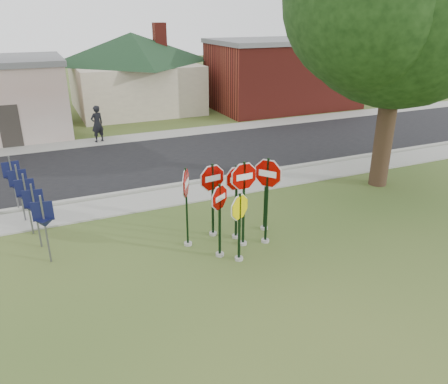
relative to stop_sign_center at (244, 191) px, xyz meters
name	(u,v)px	position (x,y,z in m)	size (l,w,h in m)	color
ground	(252,267)	(-0.33, -1.22, -1.72)	(120.00, 120.00, 0.00)	#2F4D1D
sidewalk_near	(186,195)	(-0.33, 4.28, -1.69)	(60.00, 1.60, 0.06)	gray
road	(154,161)	(-0.33, 8.78, -1.70)	(60.00, 7.00, 0.04)	black
sidewalk_far	(133,138)	(-0.33, 13.08, -1.69)	(60.00, 1.60, 0.06)	gray
curb	(177,185)	(-0.33, 5.28, -1.65)	(60.00, 0.20, 0.14)	gray
stop_sign_center	(244,191)	(0.00, 0.00, 0.00)	(1.11, 0.24, 2.72)	gray
stop_sign_yellow	(239,220)	(-0.49, -0.74, -0.48)	(0.88, 0.47, 2.11)	gray
stop_sign_left	(220,212)	(-0.89, -0.32, -0.34)	(0.82, 0.55, 2.29)	gray
stop_sign_right	(267,188)	(0.69, -0.13, 0.05)	(0.71, 0.92, 2.78)	gray
stop_sign_back_right	(236,193)	(-0.01, 0.47, -0.22)	(1.00, 0.24, 2.45)	gray
stop_sign_back_left	(213,190)	(-0.58, 0.93, -0.20)	(1.10, 0.24, 2.45)	gray
stop_sign_far_right	(266,188)	(1.06, 0.63, -0.31)	(0.48, 0.89, 2.32)	gray
stop_sign_far_left	(186,196)	(-1.51, 0.63, -0.12)	(0.58, 1.01, 2.56)	gray
route_sign_row	(27,198)	(-5.73, 3.28, -0.49)	(1.43, 4.63, 2.00)	#59595E
building_house	(132,56)	(1.68, 20.78, 1.93)	(11.60, 11.60, 6.20)	beige
building_brick	(284,73)	(11.67, 17.28, 0.69)	(10.20, 6.20, 4.75)	maroon
bg_tree_right	(337,22)	(21.67, 24.78, 3.86)	(5.60, 5.60, 8.40)	#312116
pedestrian	(97,124)	(-2.16, 13.03, -0.70)	(0.70, 0.46, 1.92)	black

